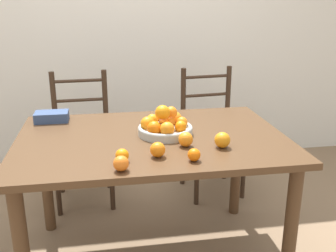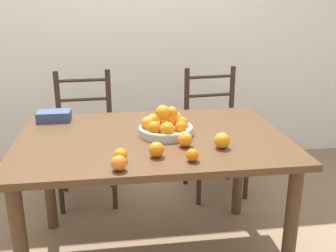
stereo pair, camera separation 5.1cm
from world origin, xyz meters
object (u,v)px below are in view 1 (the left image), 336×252
(orange_loose_3, at_px, (121,163))
(orange_loose_4, at_px, (122,155))
(orange_loose_1, at_px, (158,150))
(fruit_bowl, at_px, (165,126))
(chair_right, at_px, (211,135))
(book_stack, at_px, (52,117))
(orange_loose_0, at_px, (222,140))
(chair_left, at_px, (83,142))
(orange_loose_5, at_px, (194,155))
(orange_loose_2, at_px, (186,139))

(orange_loose_3, xyz_separation_m, orange_loose_4, (0.01, 0.10, -0.00))
(orange_loose_1, bearing_deg, fruit_bowl, 74.82)
(orange_loose_1, height_order, orange_loose_3, orange_loose_1)
(orange_loose_3, xyz_separation_m, chair_right, (0.76, 1.24, -0.35))
(chair_right, xyz_separation_m, book_stack, (-1.14, -0.44, 0.34))
(orange_loose_4, height_order, book_stack, orange_loose_4)
(orange_loose_1, height_order, chair_right, chair_right)
(fruit_bowl, distance_m, chair_right, 1.01)
(fruit_bowl, relative_size, book_stack, 1.51)
(orange_loose_0, height_order, book_stack, orange_loose_0)
(orange_loose_0, height_order, chair_left, chair_left)
(orange_loose_5, bearing_deg, fruit_bowl, 100.80)
(fruit_bowl, xyz_separation_m, chair_right, (0.50, 0.80, -0.36))
(orange_loose_4, height_order, chair_left, chair_left)
(orange_loose_1, relative_size, chair_right, 0.08)
(fruit_bowl, xyz_separation_m, orange_loose_4, (-0.25, -0.34, -0.02))
(orange_loose_0, xyz_separation_m, orange_loose_3, (-0.52, -0.20, -0.01))
(orange_loose_3, xyz_separation_m, orange_loose_5, (0.34, 0.05, -0.00))
(orange_loose_4, xyz_separation_m, orange_loose_5, (0.33, -0.05, -0.00))
(orange_loose_4, bearing_deg, orange_loose_0, 10.84)
(orange_loose_0, bearing_deg, chair_right, 76.91)
(orange_loose_1, distance_m, chair_left, 1.23)
(orange_loose_4, xyz_separation_m, chair_left, (-0.24, 1.14, -0.34))
(orange_loose_1, bearing_deg, book_stack, 130.01)
(orange_loose_3, bearing_deg, orange_loose_2, 35.68)
(orange_loose_0, bearing_deg, orange_loose_4, -169.16)
(orange_loose_5, bearing_deg, chair_left, 115.71)
(orange_loose_1, xyz_separation_m, orange_loose_3, (-0.18, -0.13, -0.00))
(orange_loose_2, bearing_deg, chair_left, 119.86)
(orange_loose_0, bearing_deg, fruit_bowl, 135.98)
(orange_loose_5, bearing_deg, orange_loose_3, -171.06)
(orange_loose_1, height_order, book_stack, orange_loose_1)
(orange_loose_0, height_order, orange_loose_1, orange_loose_0)
(orange_loose_1, bearing_deg, orange_loose_2, 35.57)
(orange_loose_2, xyz_separation_m, chair_left, (-0.57, 1.00, -0.35))
(orange_loose_3, relative_size, orange_loose_4, 1.11)
(orange_loose_4, bearing_deg, orange_loose_2, 23.65)
(orange_loose_0, distance_m, book_stack, 1.08)
(chair_left, bearing_deg, orange_loose_5, -66.90)
(orange_loose_3, bearing_deg, chair_right, 58.48)
(orange_loose_3, bearing_deg, chair_left, 100.63)
(orange_loose_1, bearing_deg, orange_loose_0, 11.22)
(orange_loose_1, bearing_deg, orange_loose_4, -169.91)
(chair_right, bearing_deg, orange_loose_4, -128.91)
(orange_loose_5, xyz_separation_m, book_stack, (-0.72, 0.74, -0.00))
(orange_loose_4, distance_m, chair_right, 1.41)
(orange_loose_3, xyz_separation_m, chair_left, (-0.23, 1.24, -0.35))
(orange_loose_0, bearing_deg, orange_loose_5, -141.31)
(orange_loose_0, relative_size, book_stack, 0.40)
(orange_loose_3, bearing_deg, orange_loose_5, 8.94)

